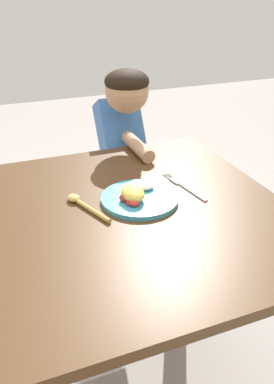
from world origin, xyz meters
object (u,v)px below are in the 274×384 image
(plate, at_px, (138,197))
(spoon, at_px, (83,204))
(fork, at_px, (184,186))
(person, at_px, (121,164))

(plate, bearing_deg, spoon, 169.58)
(fork, xyz_separation_m, spoon, (-0.35, -0.00, 0.01))
(plate, bearing_deg, person, 76.04)
(plate, height_order, person, person)
(plate, distance_m, spoon, 0.18)
(fork, xyz_separation_m, person, (-0.04, 0.55, -0.14))
(fork, distance_m, person, 0.57)
(plate, distance_m, person, 0.62)
(spoon, height_order, person, person)
(plate, distance_m, fork, 0.19)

